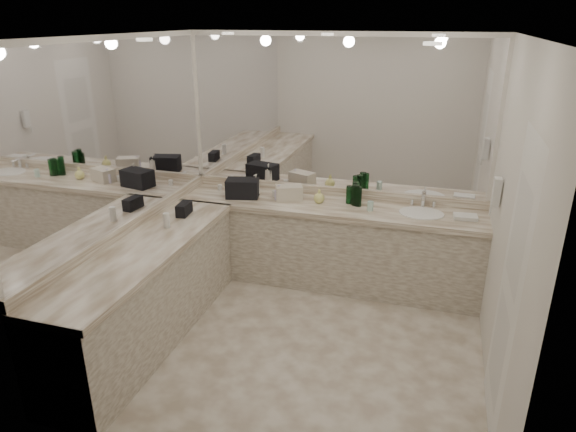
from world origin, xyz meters
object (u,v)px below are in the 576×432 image
(hand_towel, at_px, (466,217))
(soap_bottle_c, at_px, (319,196))
(soap_bottle_b, at_px, (279,192))
(wall_phone, at_px, (497,192))
(sink, at_px, (421,214))
(cream_cosmetic_case, at_px, (289,192))
(black_toiletry_bag, at_px, (243,188))
(soap_bottle_a, at_px, (256,185))

(hand_towel, height_order, soap_bottle_c, soap_bottle_c)
(hand_towel, height_order, soap_bottle_b, soap_bottle_b)
(soap_bottle_b, bearing_deg, wall_phone, -12.98)
(sink, height_order, cream_cosmetic_case, cream_cosmetic_case)
(sink, relative_size, wall_phone, 1.83)
(black_toiletry_bag, bearing_deg, soap_bottle_b, 2.68)
(black_toiletry_bag, height_order, soap_bottle_a, soap_bottle_a)
(hand_towel, height_order, soap_bottle_a, soap_bottle_a)
(wall_phone, xyz_separation_m, cream_cosmetic_case, (-1.99, 0.52, -0.37))
(black_toiletry_bag, relative_size, soap_bottle_c, 2.33)
(black_toiletry_bag, bearing_deg, wall_phone, -10.46)
(black_toiletry_bag, distance_m, soap_bottle_b, 0.41)
(black_toiletry_bag, height_order, soap_bottle_b, black_toiletry_bag)
(black_toiletry_bag, xyz_separation_m, soap_bottle_b, (0.41, 0.02, -0.01))
(hand_towel, distance_m, soap_bottle_a, 2.20)
(sink, relative_size, cream_cosmetic_case, 1.58)
(black_toiletry_bag, relative_size, hand_towel, 1.56)
(black_toiletry_bag, bearing_deg, sink, 1.19)
(wall_phone, height_order, black_toiletry_bag, wall_phone)
(cream_cosmetic_case, relative_size, soap_bottle_c, 1.87)
(black_toiletry_bag, xyz_separation_m, soap_bottle_c, (0.84, 0.06, -0.02))
(soap_bottle_a, distance_m, soap_bottle_c, 0.73)
(wall_phone, relative_size, soap_bottle_c, 1.62)
(wall_phone, height_order, soap_bottle_a, wall_phone)
(black_toiletry_bag, relative_size, cream_cosmetic_case, 1.24)
(black_toiletry_bag, bearing_deg, hand_towel, 0.40)
(hand_towel, relative_size, soap_bottle_a, 0.95)
(cream_cosmetic_case, distance_m, hand_towel, 1.80)
(sink, distance_m, soap_bottle_b, 1.48)
(cream_cosmetic_case, bearing_deg, hand_towel, -23.59)
(soap_bottle_a, bearing_deg, soap_bottle_c, -4.53)
(wall_phone, xyz_separation_m, soap_bottle_c, (-1.66, 0.52, -0.38))
(soap_bottle_b, bearing_deg, hand_towel, -0.09)
(hand_towel, bearing_deg, wall_phone, -68.39)
(wall_phone, bearing_deg, hand_towel, 111.61)
(cream_cosmetic_case, xyz_separation_m, soap_bottle_b, (-0.09, -0.04, 0.01))
(wall_phone, bearing_deg, soap_bottle_c, 162.59)
(soap_bottle_c, bearing_deg, wall_phone, -17.41)
(sink, height_order, soap_bottle_c, soap_bottle_c)
(sink, height_order, soap_bottle_a, soap_bottle_a)
(hand_towel, distance_m, soap_bottle_b, 1.90)
(black_toiletry_bag, xyz_separation_m, hand_towel, (2.31, 0.02, -0.08))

